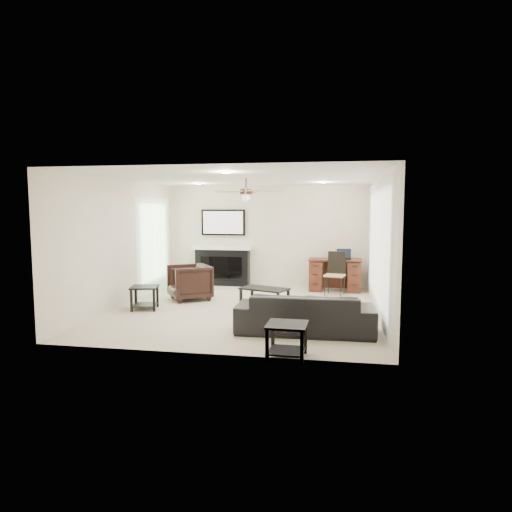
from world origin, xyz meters
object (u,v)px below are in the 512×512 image
Objects in this scene: desk at (335,275)px; armchair at (189,282)px; sofa at (305,313)px; fireplace_unit at (222,248)px; coffee_table at (264,298)px.

armchair is at bearing -152.53° from desk.
fireplace_unit is at bearing -60.56° from sofa.
sofa is at bearing 16.11° from armchair.
armchair is (-2.60, 2.15, 0.06)m from sofa.
fireplace_unit is 2.87m from desk.
desk reaches higher than sofa.
coffee_table is 2.51m from desk.
fireplace_unit reaches higher than desk.
fireplace_unit is at bearing 138.56° from armchair.
desk is at bearing -97.44° from sofa.
sofa is at bearing -39.81° from coffee_table.
sofa is 3.37m from armchair.
armchair is 0.67× the size of desk.
desk is at bearing -6.46° from fireplace_unit.
sofa is at bearing -59.67° from fireplace_unit.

